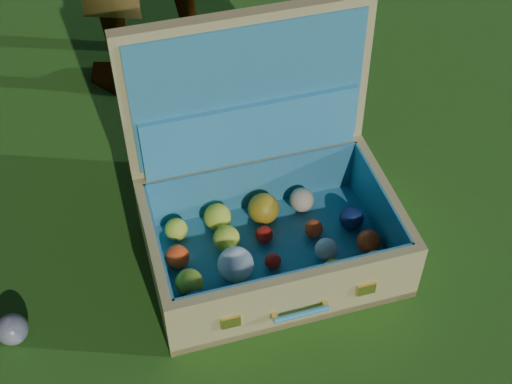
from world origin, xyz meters
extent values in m
plane|color=#215114|center=(0.00, 0.00, 0.00)|extent=(60.00, 60.00, 0.00)
sphere|color=#3A5998|center=(-0.50, 0.05, 0.03)|extent=(0.07, 0.07, 0.07)
cube|color=tan|center=(0.10, -0.06, 0.01)|extent=(0.65, 0.52, 0.02)
cube|color=tan|center=(0.05, -0.23, 0.09)|extent=(0.55, 0.17, 0.17)
cube|color=tan|center=(0.14, 0.11, 0.09)|extent=(0.55, 0.17, 0.17)
cube|color=tan|center=(-0.17, 0.01, 0.09)|extent=(0.11, 0.33, 0.17)
cube|color=tan|center=(0.36, -0.13, 0.09)|extent=(0.11, 0.33, 0.17)
cube|color=teal|center=(0.10, -0.06, 0.02)|extent=(0.60, 0.46, 0.01)
cube|color=teal|center=(0.05, -0.22, 0.10)|extent=(0.51, 0.14, 0.15)
cube|color=teal|center=(0.14, 0.10, 0.10)|extent=(0.51, 0.14, 0.15)
cube|color=teal|center=(-0.16, 0.01, 0.10)|extent=(0.09, 0.33, 0.15)
cube|color=teal|center=(0.35, -0.13, 0.10)|extent=(0.09, 0.33, 0.15)
cube|color=tan|center=(0.15, 0.15, 0.36)|extent=(0.56, 0.19, 0.38)
cube|color=teal|center=(0.15, 0.13, 0.36)|extent=(0.51, 0.16, 0.34)
cube|color=teal|center=(0.14, 0.11, 0.25)|extent=(0.50, 0.16, 0.16)
cube|color=#F2C659|center=(-0.10, -0.21, 0.09)|extent=(0.04, 0.02, 0.03)
cube|color=#F2C659|center=(0.19, -0.29, 0.09)|extent=(0.04, 0.02, 0.03)
cylinder|color=teal|center=(0.04, -0.26, 0.07)|extent=(0.12, 0.05, 0.01)
cube|color=#F2C659|center=(-0.01, -0.24, 0.07)|extent=(0.02, 0.02, 0.01)
cube|color=#F2C659|center=(0.10, -0.27, 0.07)|extent=(0.02, 0.02, 0.01)
sphere|color=#0F214E|center=(-0.14, -0.12, 0.06)|extent=(0.07, 0.07, 0.07)
sphere|color=#C7D734|center=(-0.04, -0.15, 0.06)|extent=(0.06, 0.06, 0.06)
sphere|color=silver|center=(0.05, -0.19, 0.06)|extent=(0.07, 0.07, 0.07)
sphere|color=#AC8617|center=(0.17, -0.20, 0.06)|extent=(0.06, 0.06, 0.06)
sphere|color=beige|center=(0.26, -0.24, 0.06)|extent=(0.07, 0.07, 0.07)
sphere|color=#C7D734|center=(-0.12, -0.05, 0.06)|extent=(0.06, 0.06, 0.06)
sphere|color=silver|center=(-0.01, -0.07, 0.07)|extent=(0.08, 0.08, 0.08)
sphere|color=red|center=(0.08, -0.09, 0.05)|extent=(0.04, 0.04, 0.04)
sphere|color=silver|center=(0.20, -0.13, 0.05)|extent=(0.05, 0.05, 0.05)
sphere|color=#FC4215|center=(0.30, -0.17, 0.06)|extent=(0.06, 0.06, 0.06)
sphere|color=#FC4215|center=(-0.11, 0.03, 0.06)|extent=(0.06, 0.06, 0.06)
sphere|color=#C7D734|center=(0.01, 0.01, 0.06)|extent=(0.06, 0.06, 0.06)
sphere|color=red|center=(0.10, -0.01, 0.05)|extent=(0.04, 0.04, 0.04)
sphere|color=#FC4215|center=(0.21, -0.06, 0.05)|extent=(0.04, 0.04, 0.04)
sphere|color=#0F214E|center=(0.30, -0.09, 0.06)|extent=(0.06, 0.06, 0.06)
sphere|color=#C7D734|center=(-0.07, 0.10, 0.05)|extent=(0.06, 0.06, 0.06)
sphere|color=#C7D734|center=(0.03, 0.08, 0.06)|extent=(0.07, 0.07, 0.07)
sphere|color=#AC8617|center=(0.13, 0.04, 0.06)|extent=(0.08, 0.08, 0.08)
sphere|color=beige|center=(0.23, 0.03, 0.06)|extent=(0.06, 0.06, 0.06)
camera|label=1|loc=(-0.49, -0.94, 1.35)|focal=50.00mm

